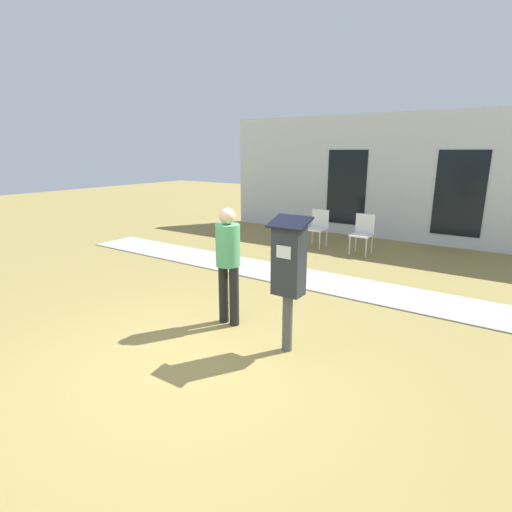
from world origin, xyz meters
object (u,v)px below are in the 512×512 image
object	(u,v)px
person_standing	(228,257)
outdoor_chair_middle	(363,231)
parking_meter	(289,267)
outdoor_chair_left	(318,225)

from	to	relation	value
person_standing	outdoor_chair_middle	xyz separation A→B (m)	(0.15, 4.72, -0.40)
person_standing	outdoor_chair_middle	world-z (taller)	person_standing
outdoor_chair_middle	parking_meter	bearing A→B (deg)	-94.50
person_standing	outdoor_chair_left	bearing A→B (deg)	94.08
outdoor_chair_middle	outdoor_chair_left	bearing A→B (deg)	162.46
parking_meter	outdoor_chair_left	world-z (taller)	parking_meter
parking_meter	outdoor_chair_left	distance (m)	5.40
person_standing	outdoor_chair_left	world-z (taller)	person_standing
parking_meter	person_standing	bearing A→B (deg)	168.32
parking_meter	outdoor_chair_left	xyz separation A→B (m)	(-2.03, 4.99, -0.49)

